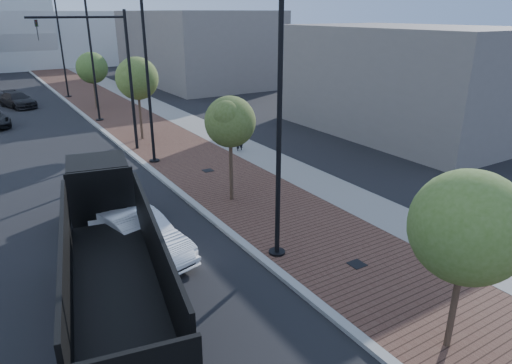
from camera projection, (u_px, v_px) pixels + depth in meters
sidewalk at (116, 104)px, 40.82m from camera, size 7.00×140.00×0.12m
concrete_strip at (145, 101)px, 42.15m from camera, size 2.40×140.00×0.13m
curb at (75, 108)px, 39.09m from camera, size 0.30×140.00×0.14m
dump_truck at (106, 228)px, 14.73m from camera, size 4.54×13.47×2.98m
white_sedan at (137, 235)px, 15.32m from camera, size 2.76×4.97×1.55m
dark_car_far at (17, 100)px, 39.63m from camera, size 3.12×4.86×1.31m
pedestrian at (239, 139)px, 26.71m from camera, size 0.69×0.55×1.65m
streetlight_1 at (276, 133)px, 13.97m from camera, size 1.44×0.56×9.21m
streetlight_2 at (147, 75)px, 23.40m from camera, size 1.72×0.56×9.28m
streetlight_3 at (91, 63)px, 33.06m from camera, size 1.44×0.56×9.21m
streetlight_4 at (61, 46)px, 42.49m from camera, size 1.72×0.56×9.28m
traffic_mast at (113, 67)px, 25.29m from camera, size 5.09×0.20×8.00m
tree_0 at (468, 227)px, 10.14m from camera, size 2.63×2.63×4.67m
tree_1 at (231, 122)px, 18.81m from camera, size 2.22×2.14×4.66m
tree_2 at (138, 79)px, 28.21m from camera, size 2.64×2.64×5.30m
tree_3 at (92, 68)px, 37.93m from camera, size 2.59×2.58×4.77m
commercial_block_ne at (194, 47)px, 53.56m from camera, size 12.00×22.00×8.00m
commercial_block_e at (406, 80)px, 30.87m from camera, size 10.00×16.00×7.00m
utility_cover_1 at (357, 264)px, 14.81m from camera, size 0.50×0.50×0.02m
utility_cover_2 at (208, 170)px, 23.55m from camera, size 0.50×0.50×0.02m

